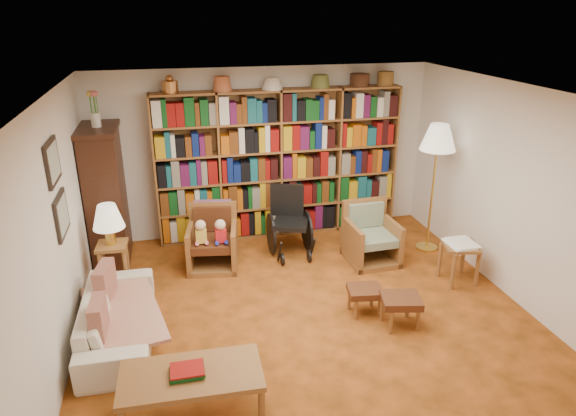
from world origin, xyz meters
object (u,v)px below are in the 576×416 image
object	(u,v)px
coffee_table	(191,378)
side_table_papers	(460,251)
footstool_a	(365,293)
footstool_b	(401,302)
wheelchair	(289,223)
sofa	(118,317)
floor_lamp	(438,143)
side_table_lamp	(114,258)
armchair_leather	(212,240)
armchair_sage	(369,238)

from	to	relation	value
coffee_table	side_table_papers	bearing A→B (deg)	24.58
side_table_papers	footstool_a	world-z (taller)	side_table_papers
footstool_b	coffee_table	distance (m)	2.44
wheelchair	sofa	bearing A→B (deg)	-144.36
floor_lamp	side_table_papers	size ratio (longest dim) A/B	3.33
side_table_lamp	armchair_leather	size ratio (longest dim) A/B	0.76
side_table_lamp	coffee_table	world-z (taller)	side_table_lamp
floor_lamp	footstool_a	bearing A→B (deg)	-137.59
side_table_lamp	floor_lamp	size ratio (longest dim) A/B	0.34
sofa	coffee_table	xyz separation A→B (m)	(0.69, -1.30, 0.14)
armchair_sage	floor_lamp	distance (m)	1.58
side_table_papers	floor_lamp	bearing A→B (deg)	85.05
sofa	floor_lamp	xyz separation A→B (m)	(4.20, 1.23, 1.33)
sofa	side_table_lamp	size ratio (longest dim) A/B	2.75
floor_lamp	footstool_b	xyz separation A→B (m)	(-1.21, -1.70, -1.29)
armchair_sage	footstool_a	bearing A→B (deg)	-113.71
wheelchair	coffee_table	distance (m)	3.28
armchair_leather	floor_lamp	size ratio (longest dim) A/B	0.45
armchair_sage	side_table_papers	bearing A→B (deg)	-45.30
armchair_sage	floor_lamp	xyz separation A→B (m)	(0.94, 0.10, 1.27)
sofa	footstool_a	distance (m)	2.70
armchair_leather	footstool_a	size ratio (longest dim) A/B	1.98
side_table_papers	footstool_b	size ratio (longest dim) A/B	1.13
armchair_leather	coffee_table	bearing A→B (deg)	-98.87
sofa	coffee_table	bearing A→B (deg)	-151.18
sofa	floor_lamp	world-z (taller)	floor_lamp
side_table_lamp	footstool_b	bearing A→B (deg)	-26.02
coffee_table	footstool_b	bearing A→B (deg)	19.96
sofa	armchair_sage	distance (m)	3.45
armchair_leather	coffee_table	xyz separation A→B (m)	(-0.43, -2.78, 0.05)
armchair_leather	floor_lamp	world-z (taller)	floor_lamp
coffee_table	armchair_leather	bearing A→B (deg)	81.13
sofa	wheelchair	distance (m)	2.75
sofa	armchair_leather	distance (m)	1.86
armchair_sage	coffee_table	size ratio (longest dim) A/B	0.67
footstool_a	footstool_b	size ratio (longest dim) A/B	0.86
floor_lamp	side_table_papers	distance (m)	1.51
armchair_leather	side_table_papers	bearing A→B (deg)	-22.09
side_table_lamp	armchair_sage	xyz separation A→B (m)	(3.36, 0.10, -0.13)
footstool_a	floor_lamp	bearing A→B (deg)	42.41
wheelchair	coffee_table	xyz separation A→B (m)	(-1.54, -2.90, -0.05)
armchair_leather	footstool_a	distance (m)	2.26
armchair_sage	floor_lamp	bearing A→B (deg)	5.79
side_table_lamp	footstool_a	world-z (taller)	side_table_lamp
armchair_sage	coffee_table	bearing A→B (deg)	-136.49
footstool_b	coffee_table	xyz separation A→B (m)	(-2.29, -0.83, 0.10)
side_table_lamp	coffee_table	distance (m)	2.47
wheelchair	floor_lamp	distance (m)	2.30
armchair_sage	side_table_lamp	bearing A→B (deg)	-178.37
floor_lamp	footstool_b	distance (m)	2.45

